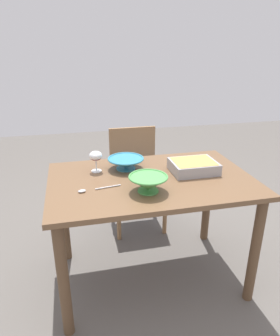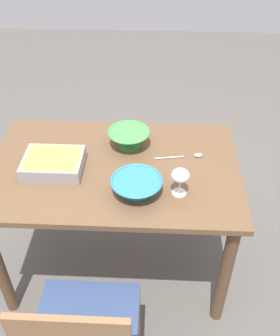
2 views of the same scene
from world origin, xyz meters
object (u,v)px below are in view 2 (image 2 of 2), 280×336
object	(u,v)px
mixing_bowl	(129,138)
wine_glass	(180,177)
serving_spoon	(188,156)
dining_table	(115,184)
small_bowl	(137,185)
casserole_dish	(53,163)

from	to	relation	value
mixing_bowl	wine_glass	bearing A→B (deg)	-54.52
mixing_bowl	serving_spoon	size ratio (longest dim) A/B	0.89
mixing_bowl	dining_table	bearing A→B (deg)	-110.22
dining_table	small_bowl	bearing A→B (deg)	-56.12
mixing_bowl	small_bowl	xyz separation A→B (m)	(0.06, -0.36, -0.01)
casserole_dish	dining_table	bearing A→B (deg)	7.33
wine_glass	mixing_bowl	size ratio (longest dim) A/B	0.63
casserole_dish	mixing_bowl	distance (m)	0.42
small_bowl	serving_spoon	xyz separation A→B (m)	(0.25, 0.28, -0.04)
mixing_bowl	small_bowl	bearing A→B (deg)	-80.57
wine_glass	mixing_bowl	xyz separation A→B (m)	(-0.26, 0.36, -0.05)
dining_table	serving_spoon	world-z (taller)	serving_spoon
serving_spoon	mixing_bowl	bearing A→B (deg)	165.33
casserole_dish	small_bowl	bearing A→B (deg)	-19.51
dining_table	small_bowl	size ratio (longest dim) A/B	5.24
serving_spoon	wine_glass	bearing A→B (deg)	-101.56
wine_glass	small_bowl	xyz separation A→B (m)	(-0.20, -0.00, -0.06)
dining_table	wine_glass	distance (m)	0.43
small_bowl	casserole_dish	bearing A→B (deg)	160.49
wine_glass	small_bowl	size ratio (longest dim) A/B	0.58
casserole_dish	mixing_bowl	xyz separation A→B (m)	(0.36, 0.21, 0.01)
serving_spoon	casserole_dish	bearing A→B (deg)	-168.90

